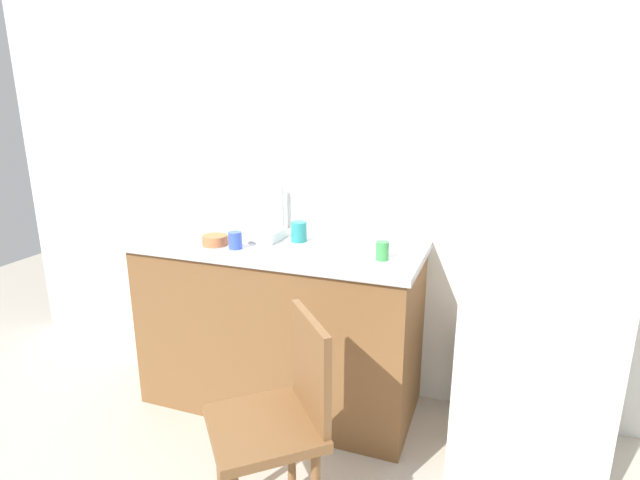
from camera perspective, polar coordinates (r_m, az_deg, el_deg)
name	(u,v)px	position (r m, az deg, el deg)	size (l,w,h in m)	color
back_wall	(365,168)	(2.77, 5.04, 8.06)	(4.80, 0.10, 2.58)	silver
cabinet_base	(280,327)	(2.82, -4.49, -9.78)	(1.47, 0.60, 0.89)	brown
countertop	(278,246)	(2.65, -4.70, -0.67)	(1.51, 0.64, 0.04)	#B7B7BC
faucet	(282,208)	(2.87, -4.31, 3.60)	(0.02, 0.02, 0.25)	#B7B7BC
refrigerator	(534,332)	(2.52, 22.91, -9.49)	(0.64, 0.62, 1.28)	silver
chair	(280,417)	(2.03, -4.55, -19.26)	(0.56, 0.56, 0.89)	brown
dish_tray	(256,234)	(2.73, -7.21, 0.72)	(0.28, 0.20, 0.05)	white
terracotta_bowl	(215,240)	(2.64, -11.75, -0.01)	(0.13, 0.13, 0.05)	#C67042
cup_blue	(235,240)	(2.56, -9.52, -0.02)	(0.07, 0.07, 0.09)	blue
cup_green	(382,251)	(2.36, 7.03, -1.20)	(0.06, 0.06, 0.09)	green
cup_teal	(299,232)	(2.65, -2.39, 0.95)	(0.08, 0.08, 0.10)	teal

